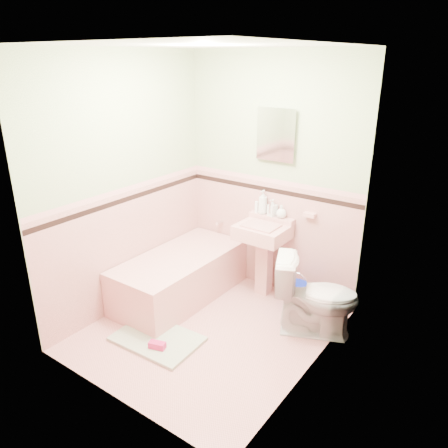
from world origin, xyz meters
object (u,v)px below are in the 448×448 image
Objects in this scene: soap_bottle_left at (263,202)px; toilet at (316,296)px; shoe at (157,345)px; bathtub at (180,277)px; soap_bottle_mid at (272,208)px; soap_bottle_right at (281,211)px; medicine_cabinet at (276,135)px; sink at (261,261)px; bucket at (295,296)px.

soap_bottle_left reaches higher than toilet.
soap_bottle_left reaches higher than shoe.
soap_bottle_mid is (0.69, 0.71, 0.72)m from bathtub.
bathtub is 11.00× the size of soap_bottle_right.
medicine_cabinet is 1.89× the size of soap_bottle_left.
medicine_cabinet is at bearing 32.19° from toilet.
sink is at bearing -91.94° from soap_bottle_mid.
soap_bottle_mid reaches higher than bucket.
shoe is at bearing -98.26° from medicine_cabinet.
medicine_cabinet is 0.64× the size of toilet.
sink is 0.82m from toilet.
shoe is at bearing -99.51° from sink.
bucket is at bearing 47.00° from shoe.
soap_bottle_mid is at bearing 154.61° from bucket.
medicine_cabinet is at bearing 151.69° from bucket.
toilet is at bearing -39.66° from bucket.
toilet is (0.87, -0.48, -0.61)m from soap_bottle_left.
soap_bottle_left reaches higher than sink.
soap_bottle_right is 0.51× the size of bucket.
toilet is at bearing -32.36° from soap_bottle_mid.
soap_bottle_right is at bearing 58.02° from sink.
soap_bottle_mid reaches higher than shoe.
soap_bottle_mid is 1.80m from shoe.
sink is (0.68, 0.53, 0.18)m from bathtub.
soap_bottle_left is 0.12m from soap_bottle_mid.
soap_bottle_right is at bearing 29.53° from toilet.
bathtub is 1.78m from medicine_cabinet.
bucket is 1.82× the size of shoe.
soap_bottle_mid reaches higher than sink.
toilet is 1.49m from shoe.
bathtub reaches higher than shoe.
soap_bottle_right is (0.11, -0.03, -0.77)m from medicine_cabinet.
soap_bottle_right reaches higher than sink.
sink is at bearing 177.58° from bucket.
soap_bottle_right reaches higher than toilet.
sink is at bearing 44.49° from toilet.
toilet is (1.44, 0.23, 0.15)m from bathtub.
bucket is at bearing -20.33° from soap_bottle_left.
shoe is at bearing -102.44° from soap_bottle_right.
toilet reaches higher than bucket.
bathtub is 1.86× the size of sink.
medicine_cabinet is 3.54× the size of soap_bottle_right.
shoe is at bearing 113.01° from toilet.
medicine_cabinet reaches higher than bucket.
bucket is (1.10, 0.51, -0.09)m from bathtub.
bathtub is at bearing 75.00° from toilet.
medicine_cabinet is 0.72m from soap_bottle_left.
sink is 0.62m from soap_bottle_left.
medicine_cabinet reaches higher than shoe.
soap_bottle_right is 1.81m from shoe.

